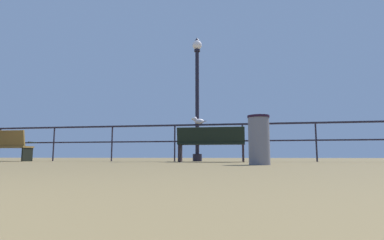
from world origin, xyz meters
The scene contains 6 objects.
pier_railing centered at (0.00, 9.08, 0.80)m, with size 21.73×0.05×1.08m.
bench_far_left centered at (-6.07, 8.25, 0.49)m, with size 1.71×0.66×0.90m.
bench_near_left centered at (0.18, 8.26, 0.53)m, with size 1.75×0.59×0.90m.
lamppost_center centered at (-0.36, 9.37, 2.10)m, with size 0.30×0.30×3.85m.
seagull_on_rail centered at (-0.27, 9.08, 1.18)m, with size 0.44×0.21×0.21m.
trash_bin centered at (1.29, 5.82, 0.43)m, with size 0.38×0.38×0.86m.
Camera 1 is at (1.05, 0.51, 0.15)m, focal length 27.94 mm.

